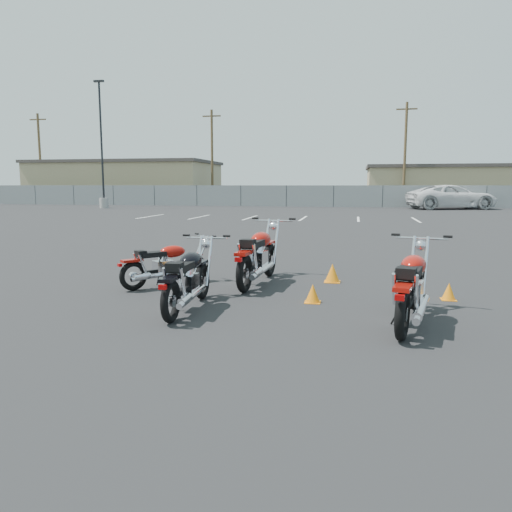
% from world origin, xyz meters
% --- Properties ---
extents(ground, '(120.00, 120.00, 0.00)m').
position_xyz_m(ground, '(0.00, 0.00, 0.00)').
color(ground, black).
rests_on(ground, ground).
extents(motorcycle_front_red, '(1.46, 1.63, 0.90)m').
position_xyz_m(motorcycle_front_red, '(-1.55, 0.89, 0.41)').
color(motorcycle_front_red, black).
rests_on(motorcycle_front_red, ground).
extents(motorcycle_second_black, '(0.81, 2.10, 1.03)m').
position_xyz_m(motorcycle_second_black, '(-0.56, -0.70, 0.47)').
color(motorcycle_second_black, black).
rests_on(motorcycle_second_black, ground).
extents(motorcycle_third_red, '(0.93, 2.40, 1.18)m').
position_xyz_m(motorcycle_third_red, '(0.08, 1.43, 0.54)').
color(motorcycle_third_red, black).
rests_on(motorcycle_third_red, ground).
extents(motorcycle_rear_red, '(0.98, 2.26, 1.11)m').
position_xyz_m(motorcycle_rear_red, '(2.59, -0.86, 0.51)').
color(motorcycle_rear_red, black).
rests_on(motorcycle_rear_red, ground).
extents(training_cone_near, '(0.30, 0.30, 0.36)m').
position_xyz_m(training_cone_near, '(1.43, 1.89, 0.18)').
color(training_cone_near, orange).
rests_on(training_cone_near, ground).
extents(training_cone_far, '(0.23, 0.23, 0.28)m').
position_xyz_m(training_cone_far, '(3.35, 0.75, 0.14)').
color(training_cone_far, orange).
rests_on(training_cone_far, ground).
extents(training_cone_extra, '(0.25, 0.25, 0.30)m').
position_xyz_m(training_cone_extra, '(1.21, 0.13, 0.15)').
color(training_cone_extra, orange).
rests_on(training_cone_extra, ground).
extents(light_pole_west, '(0.80, 0.70, 9.87)m').
position_xyz_m(light_pole_west, '(-17.93, 29.33, 2.54)').
color(light_pole_west, '#999590').
rests_on(light_pole_west, ground).
extents(chainlink_fence, '(80.06, 0.06, 1.80)m').
position_xyz_m(chainlink_fence, '(-0.00, 35.00, 0.90)').
color(chainlink_fence, slate).
rests_on(chainlink_fence, ground).
extents(tan_building_west, '(18.40, 10.40, 4.30)m').
position_xyz_m(tan_building_west, '(-22.00, 42.00, 2.16)').
color(tan_building_west, tan).
rests_on(tan_building_west, ground).
extents(tan_building_east, '(14.40, 9.40, 3.70)m').
position_xyz_m(tan_building_east, '(10.00, 44.00, 1.86)').
color(tan_building_east, tan).
rests_on(tan_building_east, ground).
extents(utility_pole_a, '(1.80, 0.24, 9.00)m').
position_xyz_m(utility_pole_a, '(-30.00, 39.00, 4.69)').
color(utility_pole_a, '#4C3A23').
rests_on(utility_pole_a, ground).
extents(utility_pole_b, '(1.80, 0.24, 9.00)m').
position_xyz_m(utility_pole_b, '(-12.00, 40.00, 4.69)').
color(utility_pole_b, '#4C3A23').
rests_on(utility_pole_b, ground).
extents(utility_pole_c, '(1.80, 0.24, 9.00)m').
position_xyz_m(utility_pole_c, '(6.00, 39.00, 4.69)').
color(utility_pole_c, '#4C3A23').
rests_on(utility_pole_c, ground).
extents(parking_line_stripes, '(15.12, 4.00, 0.01)m').
position_xyz_m(parking_line_stripes, '(-2.50, 20.00, 0.00)').
color(parking_line_stripes, silver).
rests_on(parking_line_stripes, ground).
extents(white_van, '(4.97, 8.19, 2.91)m').
position_xyz_m(white_van, '(9.05, 32.95, 1.45)').
color(white_van, silver).
rests_on(white_van, ground).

